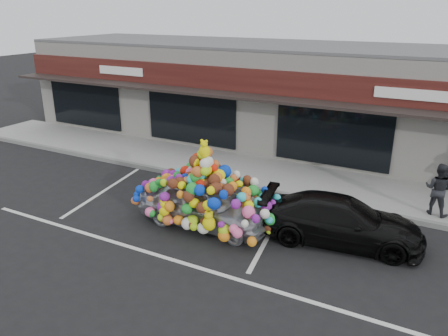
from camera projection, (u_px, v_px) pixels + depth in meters
The scene contains 10 objects.
ground at pixel (182, 213), 13.05m from camera, with size 90.00×90.00×0.00m, color black.
shop_building at pixel (284, 94), 19.32m from camera, with size 24.00×7.20×4.31m.
sidewalk at pixel (240, 169), 16.35m from camera, with size 26.00×3.00×0.15m, color gray.
kerb at pixel (221, 182), 15.10m from camera, with size 26.00×0.18×0.16m, color slate.
parking_stripe_left at pixel (104, 191), 14.61m from camera, with size 0.12×4.40×0.01m, color silver.
parking_stripe_mid at pixel (271, 231), 11.99m from camera, with size 0.12×4.40×0.01m, color silver.
lane_line at pixel (200, 268), 10.27m from camera, with size 14.00×0.12×0.01m, color silver.
toy_car at pixel (205, 198), 12.08m from camera, with size 2.81×4.12×2.39m.
black_sedan at pixel (341, 221), 11.25m from camera, with size 4.14×1.68×1.20m, color black.
pedestrian_b at pixel (438, 189), 12.39m from camera, with size 0.75×0.58×1.54m, color black.
Camera 1 is at (6.61, -9.84, 5.76)m, focal length 35.00 mm.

